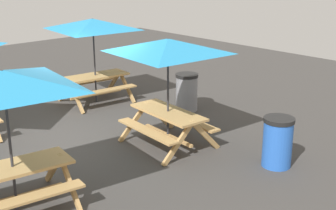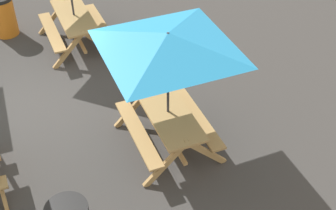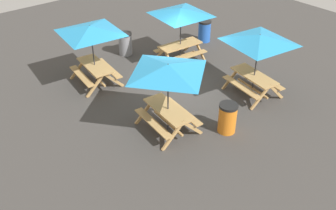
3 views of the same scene
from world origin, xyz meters
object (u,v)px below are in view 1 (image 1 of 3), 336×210
at_px(trash_bin_blue, 278,142).
at_px(picnic_table_1, 93,30).
at_px(picnic_table_3, 4,91).
at_px(trash_bin_gray, 187,92).
at_px(picnic_table_0, 168,54).

bearing_deg(trash_bin_blue, picnic_table_1, -88.55).
relative_size(picnic_table_1, trash_bin_blue, 2.87).
xyz_separation_m(picnic_table_3, trash_bin_gray, (-5.59, -1.72, -1.49)).
xyz_separation_m(picnic_table_0, trash_bin_blue, (-0.82, 2.19, -1.49)).
bearing_deg(picnic_table_0, trash_bin_blue, 25.58).
bearing_deg(trash_bin_blue, picnic_table_0, -69.53).
bearing_deg(trash_bin_gray, picnic_table_3, 17.11).
distance_m(picnic_table_3, trash_bin_gray, 6.03).
height_order(picnic_table_1, trash_bin_blue, picnic_table_1).
distance_m(picnic_table_1, trash_bin_blue, 6.01).
bearing_deg(picnic_table_3, picnic_table_0, -166.74).
relative_size(picnic_table_1, trash_bin_gray, 2.87).
height_order(picnic_table_3, trash_bin_blue, picnic_table_3).
xyz_separation_m(picnic_table_0, picnic_table_1, (-0.67, -3.63, 0.00)).
bearing_deg(picnic_table_3, trash_bin_blue, 165.30).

